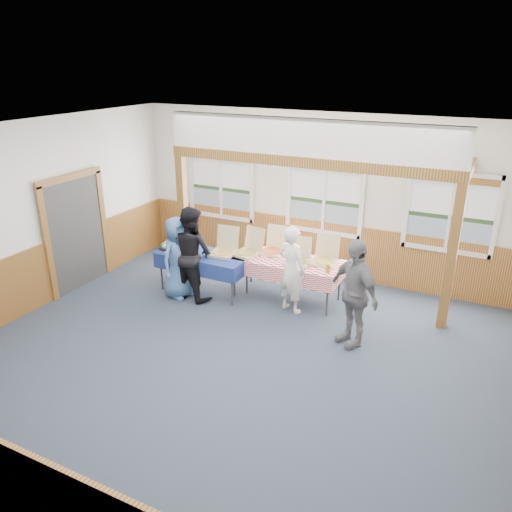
{
  "coord_description": "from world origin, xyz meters",
  "views": [
    {
      "loc": [
        2.98,
        -5.5,
        4.1
      ],
      "look_at": [
        -0.25,
        1.0,
        1.22
      ],
      "focal_mm": 35.0,
      "sensor_mm": 36.0,
      "label": 1
    }
  ],
  "objects_px": {
    "woman_white": "(292,270)",
    "person_grey": "(354,293)",
    "table_right": "(287,262)",
    "woman_black": "(192,253)",
    "man_blue": "(178,258)",
    "table_left": "(203,257)"
  },
  "relations": [
    {
      "from": "woman_white",
      "to": "person_grey",
      "type": "xyz_separation_m",
      "value": [
        1.24,
        -0.57,
        0.08
      ]
    },
    {
      "from": "table_right",
      "to": "woman_black",
      "type": "distance_m",
      "value": 1.71
    },
    {
      "from": "table_right",
      "to": "man_blue",
      "type": "bearing_deg",
      "value": -168.73
    },
    {
      "from": "table_left",
      "to": "woman_black",
      "type": "xyz_separation_m",
      "value": [
        -0.06,
        -0.28,
        0.16
      ]
    },
    {
      "from": "table_left",
      "to": "person_grey",
      "type": "bearing_deg",
      "value": -3.93
    },
    {
      "from": "table_left",
      "to": "woman_black",
      "type": "height_order",
      "value": "woman_black"
    },
    {
      "from": "table_left",
      "to": "table_right",
      "type": "distance_m",
      "value": 1.55
    },
    {
      "from": "woman_white",
      "to": "woman_black",
      "type": "distance_m",
      "value": 1.84
    },
    {
      "from": "table_left",
      "to": "person_grey",
      "type": "distance_m",
      "value": 3.05
    },
    {
      "from": "table_left",
      "to": "table_right",
      "type": "bearing_deg",
      "value": 22.77
    },
    {
      "from": "table_left",
      "to": "woman_black",
      "type": "relative_size",
      "value": 1.03
    },
    {
      "from": "woman_white",
      "to": "woman_black",
      "type": "bearing_deg",
      "value": 28.49
    },
    {
      "from": "woman_white",
      "to": "man_blue",
      "type": "bearing_deg",
      "value": 29.7
    },
    {
      "from": "woman_black",
      "to": "person_grey",
      "type": "distance_m",
      "value": 3.06
    },
    {
      "from": "table_right",
      "to": "man_blue",
      "type": "distance_m",
      "value": 1.95
    },
    {
      "from": "woman_black",
      "to": "woman_white",
      "type": "bearing_deg",
      "value": -156.65
    },
    {
      "from": "table_left",
      "to": "person_grey",
      "type": "relative_size",
      "value": 1.04
    },
    {
      "from": "person_grey",
      "to": "woman_black",
      "type": "bearing_deg",
      "value": -149.21
    },
    {
      "from": "table_right",
      "to": "person_grey",
      "type": "xyz_separation_m",
      "value": [
        1.5,
        -0.99,
        0.15
      ]
    },
    {
      "from": "table_right",
      "to": "man_blue",
      "type": "xyz_separation_m",
      "value": [
        -1.78,
        -0.8,
        0.06
      ]
    },
    {
      "from": "person_grey",
      "to": "table_left",
      "type": "bearing_deg",
      "value": -154.57
    },
    {
      "from": "woman_white",
      "to": "person_grey",
      "type": "height_order",
      "value": "person_grey"
    }
  ]
}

